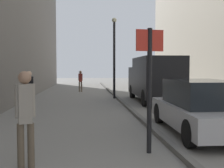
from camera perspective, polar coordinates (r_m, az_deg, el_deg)
The scene contains 9 objects.
ground_plane at distance 13.37m, azimuth -4.16°, elevation -4.46°, with size 80.00×80.00×0.00m, color gray.
kerb_strip at distance 13.49m, azimuth 2.58°, elevation -4.12°, with size 0.16×40.00×0.12m, color #615F5B.
pedestrian_main_foreground at distance 21.39m, azimuth -6.46°, elevation 0.88°, with size 0.32×0.21×1.61m.
pedestrian_mid_block at distance 5.13m, azimuth -17.31°, elevation -5.64°, with size 0.33×0.24×1.73m.
pedestrian_far_crossing at distance 11.46m, azimuth -16.57°, elevation -0.98°, with size 0.32×0.25×1.68m.
delivery_van at distance 15.04m, azimuth 8.67°, elevation 1.21°, with size 2.03×5.27×2.36m.
parked_car at distance 8.10m, azimuth 17.71°, elevation -4.49°, with size 1.93×4.24×1.45m.
street_sign_post at distance 5.83m, azimuth 7.67°, elevation 0.93°, with size 0.60×0.13×2.60m.
lamp_post at distance 16.58m, azimuth 0.46°, elevation 6.46°, with size 0.28×0.28×4.76m.
Camera 1 is at (-0.34, -1.24, 1.77)m, focal length 44.72 mm.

